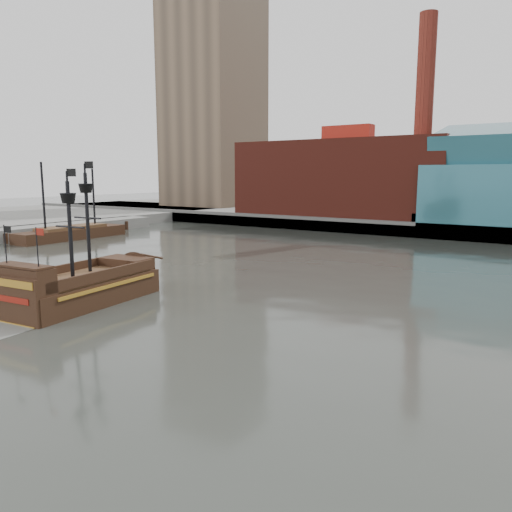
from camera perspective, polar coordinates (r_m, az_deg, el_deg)
The scene contains 6 objects.
ground at distance 30.55m, azimuth -7.46°, elevation -10.76°, with size 400.00×400.00×0.00m, color #272A25.
promenade_far at distance 115.42m, azimuth 24.33°, elevation 3.75°, with size 220.00×60.00×2.00m, color slate.
seawall at distance 86.56m, azimuth 21.00°, elevation 2.59°, with size 220.00×1.00×2.60m, color #4C4C49.
pier at distance 93.17m, azimuth -22.28°, elevation 2.76°, with size 6.00×40.00×2.00m, color slate.
pirate_ship at distance 43.01m, azimuth -19.35°, elevation -3.76°, with size 6.64×16.94×12.36m.
docked_vessel at distance 87.14m, azimuth -20.30°, elevation 2.36°, with size 4.70×19.16×12.97m.
Camera 1 is at (19.11, -21.43, 10.41)m, focal length 35.00 mm.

